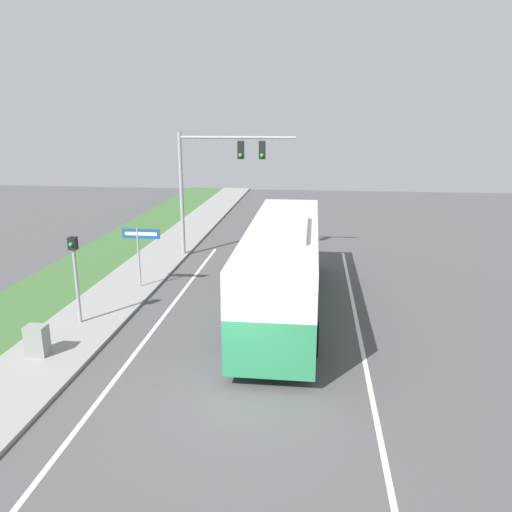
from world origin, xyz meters
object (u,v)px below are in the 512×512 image
(pedestrian_signal, at_px, (75,267))
(signal_gantry, at_px, (215,170))
(bus, at_px, (283,261))
(utility_cabinet, at_px, (37,340))
(street_sign, at_px, (140,245))

(pedestrian_signal, bearing_deg, signal_gantry, 72.42)
(signal_gantry, distance_m, pedestrian_signal, 10.51)
(bus, distance_m, utility_cabinet, 8.92)
(bus, distance_m, street_sign, 6.47)
(bus, relative_size, signal_gantry, 1.88)
(utility_cabinet, bearing_deg, pedestrian_signal, 87.34)
(pedestrian_signal, relative_size, utility_cabinet, 3.39)
(signal_gantry, xyz_separation_m, pedestrian_signal, (-3.09, -9.75, -2.44))
(bus, bearing_deg, pedestrian_signal, -161.47)
(pedestrian_signal, relative_size, street_sign, 1.19)
(signal_gantry, relative_size, street_sign, 2.39)
(pedestrian_signal, bearing_deg, utility_cabinet, -92.66)
(bus, relative_size, street_sign, 4.49)
(pedestrian_signal, bearing_deg, bus, 18.53)
(bus, xyz_separation_m, utility_cabinet, (-7.26, -5.01, -1.35))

